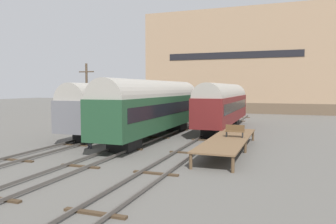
% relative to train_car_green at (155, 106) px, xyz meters
% --- Properties ---
extents(ground_plane, '(200.00, 200.00, 0.00)m').
position_rel_train_car_green_xyz_m(ground_plane, '(0.00, -2.77, -3.05)').
color(ground_plane, '#56544F').
extents(track_left, '(2.60, 60.00, 0.26)m').
position_rel_train_car_green_xyz_m(track_left, '(-4.81, -2.77, -2.90)').
color(track_left, '#4C4742').
rests_on(track_left, ground).
extents(track_middle, '(2.60, 60.00, 0.26)m').
position_rel_train_car_green_xyz_m(track_middle, '(0.00, -2.77, -2.90)').
color(track_middle, '#4C4742').
rests_on(track_middle, ground).
extents(track_right, '(2.60, 60.00, 0.26)m').
position_rel_train_car_green_xyz_m(track_right, '(4.81, -2.77, -2.90)').
color(track_right, '#4C4742').
rests_on(track_right, ground).
extents(train_car_green, '(3.14, 18.82, 5.37)m').
position_rel_train_car_green_xyz_m(train_car_green, '(0.00, 0.00, 0.00)').
color(train_car_green, black).
rests_on(train_car_green, ground).
extents(train_car_maroon, '(3.00, 17.27, 5.15)m').
position_rel_train_car_green_xyz_m(train_car_maroon, '(4.81, 8.39, -0.12)').
color(train_car_maroon, black).
rests_on(train_car_maroon, ground).
extents(train_car_grey, '(3.06, 17.47, 5.09)m').
position_rel_train_car_green_xyz_m(train_car_grey, '(-4.81, 2.19, -0.16)').
color(train_car_grey, black).
rests_on(train_car_grey, ground).
extents(station_platform, '(2.70, 12.00, 1.00)m').
position_rel_train_car_green_xyz_m(station_platform, '(7.48, -4.18, -2.12)').
color(station_platform, brown).
rests_on(station_platform, ground).
extents(bench, '(1.40, 0.40, 0.91)m').
position_rel_train_car_green_xyz_m(bench, '(7.81, -3.43, -1.56)').
color(bench, brown).
rests_on(bench, station_platform).
extents(person_worker, '(0.32, 0.32, 1.77)m').
position_rel_train_car_green_xyz_m(person_worker, '(-2.78, -6.53, -1.97)').
color(person_worker, '#282833').
rests_on(person_worker, ground).
extents(utility_pole, '(1.80, 0.24, 7.25)m').
position_rel_train_car_green_xyz_m(utility_pole, '(-8.71, 2.06, 0.74)').
color(utility_pole, '#473828').
rests_on(utility_pole, ground).
extents(warehouse_building, '(34.71, 11.20, 19.30)m').
position_rel_train_car_green_xyz_m(warehouse_building, '(1.99, 38.36, 6.61)').
color(warehouse_building, brown).
rests_on(warehouse_building, ground).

